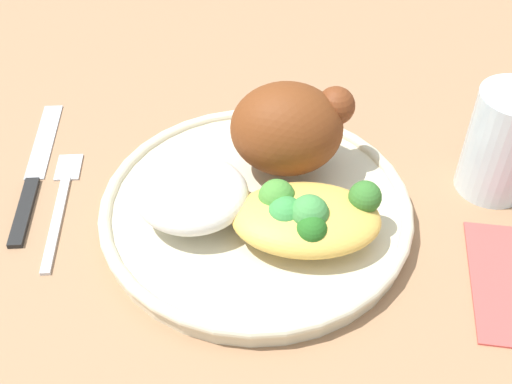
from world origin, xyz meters
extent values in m
plane|color=#9D7350|center=(0.00, 0.00, 0.00)|extent=(2.00, 2.00, 0.00)
cylinder|color=beige|center=(0.00, 0.00, 0.01)|extent=(0.25, 0.25, 0.02)
torus|color=beige|center=(0.00, 0.00, 0.02)|extent=(0.26, 0.26, 0.01)
ellipsoid|color=brown|center=(0.02, 0.05, 0.06)|extent=(0.09, 0.08, 0.08)
sphere|color=brown|center=(0.06, 0.06, 0.08)|extent=(0.03, 0.03, 0.03)
ellipsoid|color=white|center=(-0.05, -0.01, 0.04)|extent=(0.09, 0.08, 0.04)
ellipsoid|color=#E2B24D|center=(0.04, -0.03, 0.04)|extent=(0.12, 0.08, 0.03)
sphere|color=#38742C|center=(0.08, -0.02, 0.05)|extent=(0.03, 0.03, 0.03)
sphere|color=#449245|center=(0.04, -0.04, 0.05)|extent=(0.03, 0.03, 0.03)
sphere|color=#3D9244|center=(0.02, -0.04, 0.04)|extent=(0.03, 0.03, 0.03)
sphere|color=#25671F|center=(0.04, -0.05, 0.04)|extent=(0.02, 0.02, 0.02)
sphere|color=#498E35|center=(0.02, -0.02, 0.04)|extent=(0.03, 0.03, 0.03)
cube|color=silver|center=(-0.17, -0.01, 0.00)|extent=(0.02, 0.11, 0.01)
cube|color=silver|center=(-0.17, 0.06, 0.00)|extent=(0.02, 0.04, 0.00)
cube|color=black|center=(-0.20, 0.00, 0.00)|extent=(0.02, 0.08, 0.01)
cube|color=#B2B2B7|center=(-0.21, 0.10, 0.00)|extent=(0.03, 0.11, 0.00)
cylinder|color=silver|center=(0.20, 0.05, 0.05)|extent=(0.06, 0.06, 0.10)
camera|label=1|loc=(0.01, -0.38, 0.40)|focal=45.80mm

